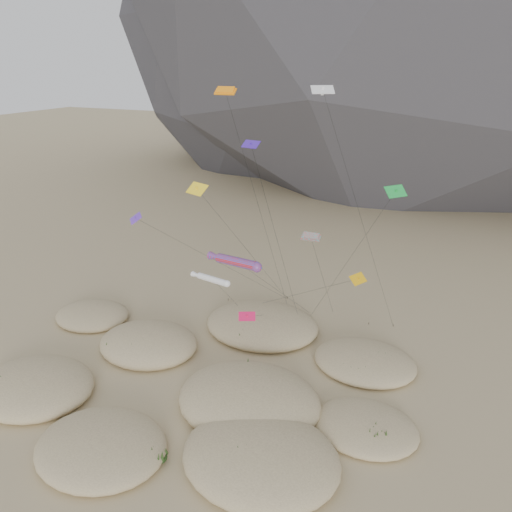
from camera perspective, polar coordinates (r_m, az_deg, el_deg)
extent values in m
plane|color=#CCB789|center=(52.32, -6.94, -16.91)|extent=(500.00, 500.00, 0.00)
ellipsoid|color=#2B2B30|center=(168.68, 3.71, 25.57)|extent=(136.20, 127.83, 116.00)
ellipsoid|color=#CCB789|center=(58.36, -23.98, -13.48)|extent=(12.81, 10.89, 3.12)
ellipsoid|color=#CCB789|center=(49.01, -17.28, -20.12)|extent=(12.09, 10.28, 2.68)
ellipsoid|color=#CCB789|center=(45.95, 0.52, -22.01)|extent=(13.93, 11.84, 3.41)
ellipsoid|color=#CCB789|center=(61.95, -12.17, -9.74)|extent=(12.13, 10.31, 3.14)
ellipsoid|color=#CCB789|center=(51.63, -0.80, -16.10)|extent=(14.58, 12.39, 3.87)
ellipsoid|color=#CCB789|center=(50.34, 12.39, -18.51)|extent=(9.89, 8.40, 1.89)
ellipsoid|color=#CCB789|center=(64.61, 0.69, -7.83)|extent=(14.66, 12.46, 2.99)
ellipsoid|color=#CCB789|center=(59.07, 12.31, -11.68)|extent=(11.57, 9.83, 2.25)
ellipsoid|color=#CCB789|center=(70.61, -18.19, -6.45)|extent=(10.06, 8.55, 2.22)
ellipsoid|color=black|center=(58.86, -25.96, -13.29)|extent=(2.62, 2.24, 0.79)
ellipsoid|color=black|center=(58.04, -21.65, -13.17)|extent=(2.65, 2.27, 0.79)
ellipsoid|color=black|center=(48.04, -17.20, -21.12)|extent=(2.76, 2.36, 0.83)
ellipsoid|color=black|center=(47.14, -11.37, -21.61)|extent=(2.05, 1.76, 0.62)
ellipsoid|color=black|center=(45.89, 0.78, -21.67)|extent=(3.43, 2.93, 1.03)
ellipsoid|color=black|center=(45.12, -0.76, -22.96)|extent=(2.52, 2.16, 0.76)
ellipsoid|color=black|center=(61.42, -15.06, -10.23)|extent=(3.30, 2.82, 0.99)
ellipsoid|color=black|center=(60.58, -10.27, -10.37)|extent=(1.99, 1.71, 0.60)
ellipsoid|color=black|center=(53.97, -0.44, -13.89)|extent=(3.38, 2.90, 1.02)
ellipsoid|color=black|center=(53.68, 2.66, -14.28)|extent=(2.78, 2.38, 0.83)
ellipsoid|color=black|center=(52.86, -3.16, -15.07)|extent=(2.75, 2.35, 0.82)
ellipsoid|color=black|center=(49.14, 13.38, -19.52)|extent=(2.09, 1.79, 0.63)
ellipsoid|color=black|center=(64.35, -1.57, -7.63)|extent=(3.03, 2.59, 0.91)
ellipsoid|color=black|center=(61.64, -1.98, -9.17)|extent=(2.20, 1.88, 0.66)
ellipsoid|color=black|center=(58.66, 13.91, -11.87)|extent=(2.47, 2.11, 0.74)
ellipsoid|color=black|center=(57.37, 11.11, -12.57)|extent=(2.46, 2.11, 0.74)
ellipsoid|color=black|center=(71.52, -17.44, -5.98)|extent=(2.41, 2.06, 0.72)
ellipsoid|color=black|center=(68.20, -16.48, -7.37)|extent=(1.74, 1.49, 0.52)
cylinder|color=#3F2D1E|center=(68.22, 1.62, -6.63)|extent=(0.08, 0.08, 0.30)
cylinder|color=#3F2D1E|center=(72.59, 3.58, -4.82)|extent=(0.08, 0.08, 0.30)
cylinder|color=#3F2D1E|center=(66.38, 5.05, -7.57)|extent=(0.08, 0.08, 0.30)
cylinder|color=#3F2D1E|center=(67.59, 6.05, -7.04)|extent=(0.08, 0.08, 0.30)
cylinder|color=#3F2D1E|center=(67.54, 12.76, -7.52)|extent=(0.08, 0.08, 0.30)
cylinder|color=#3F2D1E|center=(70.44, -0.54, -5.65)|extent=(0.08, 0.08, 0.30)
cylinder|color=#3F2D1E|center=(67.83, 15.41, -7.66)|extent=(0.08, 0.08, 0.30)
cylinder|color=#3F2D1E|center=(72.16, -3.20, -4.98)|extent=(0.08, 0.08, 0.30)
cylinder|color=red|center=(57.71, -2.17, -0.69)|extent=(6.33, 3.13, 1.78)
sphere|color=red|center=(55.62, 0.09, -1.28)|extent=(1.20, 1.20, 1.20)
cone|color=red|center=(60.12, -4.48, -0.12)|extent=(2.77, 1.81, 1.28)
cylinder|color=black|center=(63.17, 2.38, -3.86)|extent=(5.89, 10.52, 10.57)
cylinder|color=silver|center=(56.51, -4.97, -2.70)|extent=(4.58, 2.07, 1.04)
sphere|color=silver|center=(54.95, -3.33, -3.18)|extent=(0.76, 0.76, 0.76)
cone|color=silver|center=(58.29, -6.66, -2.22)|extent=(1.97, 1.18, 0.78)
cylinder|color=black|center=(62.87, -3.07, -4.66)|extent=(1.26, 10.38, 9.27)
cube|color=orange|center=(58.50, -3.52, 18.26)|extent=(2.49, 1.16, 0.73)
cube|color=orange|center=(58.49, -3.52, 18.44)|extent=(2.12, 0.92, 0.71)
cylinder|color=black|center=(63.08, 0.47, 5.13)|extent=(5.47, 7.15, 29.05)
cube|color=#FF1B1A|center=(48.65, 6.29, 2.14)|extent=(1.89, 0.84, 0.54)
cube|color=#FF1B1A|center=(48.59, 6.30, 2.33)|extent=(1.61, 0.67, 0.53)
cylinder|color=black|center=(59.08, 7.75, -2.85)|extent=(1.41, 16.18, 16.35)
cube|color=#DF9F0B|center=(50.01, 11.59, -2.58)|extent=(1.61, 2.03, 0.78)
cube|color=#DF9F0B|center=(50.07, 11.58, -2.74)|extent=(0.34, 0.32, 0.61)
cylinder|color=black|center=(59.90, 4.50, -4.44)|extent=(17.06, 12.09, 12.30)
cube|color=green|center=(50.39, 15.67, 7.12)|extent=(2.21, 2.33, 0.97)
cube|color=green|center=(50.42, 15.65, 6.96)|extent=(0.43, 0.42, 0.72)
cylinder|color=black|center=(58.37, 10.15, -1.05)|extent=(10.72, 8.29, 20.48)
cube|color=#5C21C4|center=(60.93, -13.59, 4.23)|extent=(2.55, 2.63, 0.86)
cube|color=#5C21C4|center=(60.98, -13.58, 4.10)|extent=(0.36, 0.37, 0.83)
cylinder|color=black|center=(65.83, -4.25, -0.74)|extent=(13.87, 15.20, 14.82)
cube|color=silver|center=(51.32, 7.62, 18.34)|extent=(2.54, 2.12, 0.75)
cube|color=silver|center=(51.33, 7.61, 18.17)|extent=(0.32, 0.29, 0.77)
cylinder|color=black|center=(57.97, 12.14, 3.47)|extent=(8.02, 10.17, 29.62)
cube|color=yellow|center=(55.74, -6.76, 7.63)|extent=(2.87, 2.11, 1.06)
cube|color=yellow|center=(55.78, -6.75, 7.48)|extent=(0.41, 0.43, 0.87)
cylinder|color=black|center=(63.56, -0.89, 0.54)|extent=(5.62, 14.63, 19.06)
cube|color=#3D1BA2|center=(50.85, -0.59, 12.66)|extent=(1.92, 1.22, 0.65)
cube|color=#3D1BA2|center=(50.87, -0.59, 12.49)|extent=(0.24, 0.21, 0.62)
cylinder|color=black|center=(57.66, 2.62, 1.14)|extent=(2.78, 9.39, 24.48)
cube|color=#D11349|center=(54.49, -1.04, -6.91)|extent=(2.06, 1.64, 0.68)
cube|color=#D11349|center=(54.56, -1.04, -7.05)|extent=(0.28, 0.27, 0.63)
cylinder|color=black|center=(61.36, 0.44, -6.80)|extent=(2.31, 12.33, 6.39)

